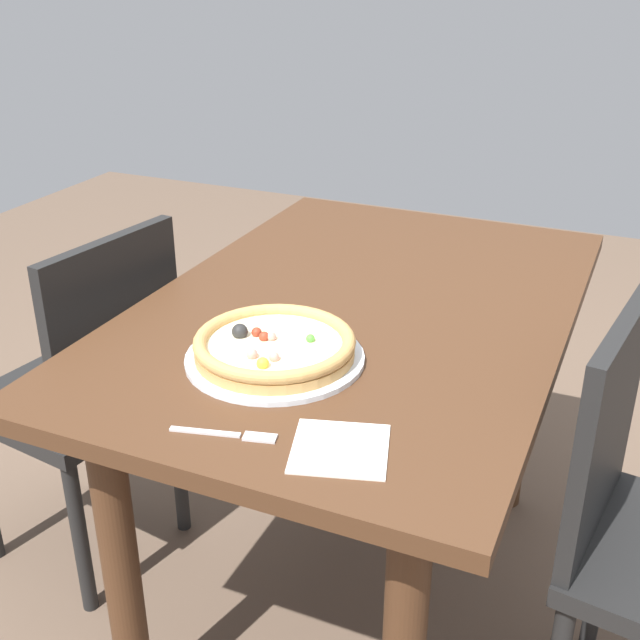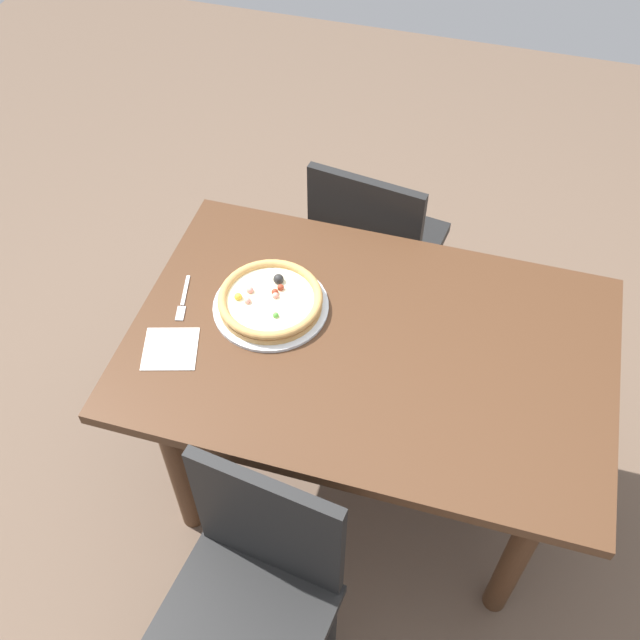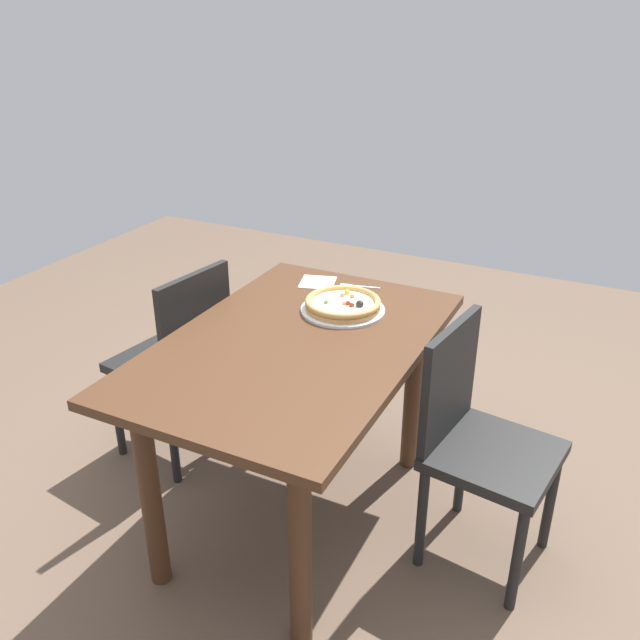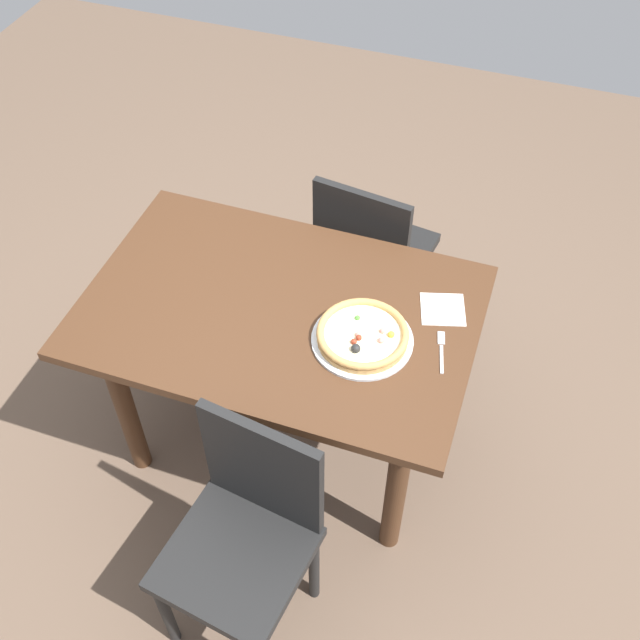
{
  "view_description": "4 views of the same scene",
  "coord_description": "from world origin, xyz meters",
  "px_view_note": "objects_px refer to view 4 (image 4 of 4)",
  "views": [
    {
      "loc": [
        1.4,
        0.53,
        1.44
      ],
      "look_at": [
        0.15,
        -0.02,
        0.79
      ],
      "focal_mm": 44.83,
      "sensor_mm": 36.0,
      "label": 1
    },
    {
      "loc": [
        -0.2,
        1.2,
        2.3
      ],
      "look_at": [
        0.15,
        -0.02,
        0.79
      ],
      "focal_mm": 41.54,
      "sensor_mm": 36.0,
      "label": 2
    },
    {
      "loc": [
        -1.79,
        -0.99,
        1.83
      ],
      "look_at": [
        0.15,
        -0.02,
        0.79
      ],
      "focal_mm": 37.52,
      "sensor_mm": 36.0,
      "label": 3
    },
    {
      "loc": [
        0.66,
        -1.51,
        2.57
      ],
      "look_at": [
        0.15,
        -0.02,
        0.79
      ],
      "focal_mm": 42.54,
      "sensor_mm": 36.0,
      "label": 4
    }
  ],
  "objects_px": {
    "fork": "(441,348)",
    "chair_near": "(246,533)",
    "chair_far": "(371,254)",
    "plate": "(362,340)",
    "dining_table": "(281,334)",
    "napkin": "(443,309)",
    "pizza": "(363,335)"
  },
  "relations": [
    {
      "from": "napkin",
      "to": "fork",
      "type": "bearing_deg",
      "value": -78.7
    },
    {
      "from": "dining_table",
      "to": "plate",
      "type": "bearing_deg",
      "value": -8.89
    },
    {
      "from": "chair_far",
      "to": "napkin",
      "type": "relative_size",
      "value": 6.29
    },
    {
      "from": "dining_table",
      "to": "pizza",
      "type": "xyz_separation_m",
      "value": [
        0.29,
        -0.05,
        0.16
      ]
    },
    {
      "from": "chair_far",
      "to": "plate",
      "type": "bearing_deg",
      "value": -69.13
    },
    {
      "from": "pizza",
      "to": "chair_far",
      "type": "bearing_deg",
      "value": 103.0
    },
    {
      "from": "fork",
      "to": "napkin",
      "type": "bearing_deg",
      "value": -2.39
    },
    {
      "from": "pizza",
      "to": "dining_table",
      "type": "bearing_deg",
      "value": 171.03
    },
    {
      "from": "chair_near",
      "to": "plate",
      "type": "bearing_deg",
      "value": -97.9
    },
    {
      "from": "chair_near",
      "to": "chair_far",
      "type": "bearing_deg",
      "value": -82.4
    },
    {
      "from": "pizza",
      "to": "fork",
      "type": "height_order",
      "value": "pizza"
    },
    {
      "from": "napkin",
      "to": "pizza",
      "type": "bearing_deg",
      "value": -134.55
    },
    {
      "from": "dining_table",
      "to": "napkin",
      "type": "height_order",
      "value": "napkin"
    },
    {
      "from": "dining_table",
      "to": "chair_far",
      "type": "bearing_deg",
      "value": 77.77
    },
    {
      "from": "chair_near",
      "to": "plate",
      "type": "distance_m",
      "value": 0.67
    },
    {
      "from": "pizza",
      "to": "plate",
      "type": "bearing_deg",
      "value": 125.89
    },
    {
      "from": "chair_near",
      "to": "napkin",
      "type": "xyz_separation_m",
      "value": [
        0.38,
        0.79,
        0.29
      ]
    },
    {
      "from": "fork",
      "to": "chair_near",
      "type": "bearing_deg",
      "value": 133.52
    },
    {
      "from": "chair_near",
      "to": "fork",
      "type": "distance_m",
      "value": 0.81
    },
    {
      "from": "chair_far",
      "to": "napkin",
      "type": "bearing_deg",
      "value": -44.22
    },
    {
      "from": "plate",
      "to": "fork",
      "type": "bearing_deg",
      "value": 11.43
    },
    {
      "from": "dining_table",
      "to": "plate",
      "type": "distance_m",
      "value": 0.32
    },
    {
      "from": "napkin",
      "to": "chair_near",
      "type": "bearing_deg",
      "value": -115.31
    },
    {
      "from": "plate",
      "to": "pizza",
      "type": "height_order",
      "value": "pizza"
    },
    {
      "from": "pizza",
      "to": "napkin",
      "type": "height_order",
      "value": "pizza"
    },
    {
      "from": "dining_table",
      "to": "fork",
      "type": "height_order",
      "value": "fork"
    },
    {
      "from": "fork",
      "to": "dining_table",
      "type": "bearing_deg",
      "value": 76.59
    },
    {
      "from": "plate",
      "to": "dining_table",
      "type": "bearing_deg",
      "value": 171.11
    },
    {
      "from": "chair_far",
      "to": "plate",
      "type": "xyz_separation_m",
      "value": [
        0.16,
        -0.68,
        0.29
      ]
    },
    {
      "from": "pizza",
      "to": "napkin",
      "type": "relative_size",
      "value": 2.04
    },
    {
      "from": "chair_near",
      "to": "fork",
      "type": "bearing_deg",
      "value": -114.62
    },
    {
      "from": "dining_table",
      "to": "napkin",
      "type": "distance_m",
      "value": 0.54
    }
  ]
}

